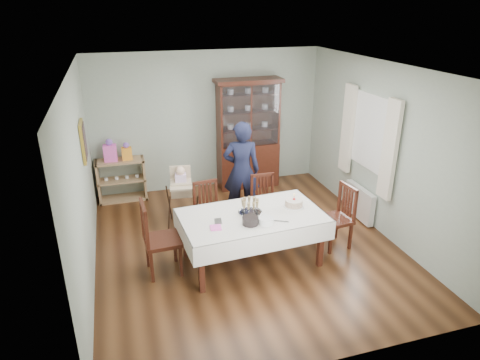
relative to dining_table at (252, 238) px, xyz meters
name	(u,v)px	position (x,y,z in m)	size (l,w,h in m)	color
floor	(246,245)	(0.05, 0.46, -0.38)	(5.00, 5.00, 0.00)	#593319
room_shell	(236,130)	(0.05, 0.99, 1.32)	(5.00, 5.00, 5.00)	#9EAA99
dining_table	(252,238)	(0.00, 0.00, 0.00)	(2.07, 1.27, 0.76)	#401910
china_cabinet	(248,133)	(0.80, 2.71, 0.74)	(1.30, 0.48, 2.18)	#401910
sideboard	(122,180)	(-1.70, 2.74, 0.02)	(0.90, 0.38, 0.80)	tan
picture_frame	(83,141)	(-2.17, 1.26, 1.27)	(0.04, 0.48, 0.58)	gold
window	(371,132)	(2.27, 0.76, 1.17)	(0.04, 1.02, 1.22)	white
curtain_left	(390,150)	(2.21, 0.14, 1.07)	(0.07, 0.30, 1.55)	silver
curtain_right	(348,129)	(2.21, 1.38, 1.07)	(0.07, 0.30, 1.55)	silver
radiator	(359,202)	(2.21, 0.76, -0.08)	(0.10, 0.80, 0.55)	white
chair_far_left	(210,223)	(-0.44, 0.80, -0.11)	(0.47, 0.47, 0.94)	#401910
chair_far_right	(265,214)	(0.51, 0.86, -0.11)	(0.42, 0.42, 0.92)	#401910
chair_end_left	(162,252)	(-1.27, 0.11, -0.07)	(0.50, 0.50, 1.07)	#401910
chair_end_right	(335,229)	(1.36, 0.05, -0.09)	(0.49, 0.49, 0.98)	#401910
woman	(242,171)	(0.28, 1.42, 0.48)	(0.63, 0.41, 1.72)	black
high_chair	(182,202)	(-0.76, 1.43, 0.02)	(0.52, 0.52, 1.04)	black
champagne_tray	(250,209)	(-0.01, 0.06, 0.44)	(0.34, 0.34, 0.21)	silver
birthday_cake	(294,203)	(0.66, 0.07, 0.43)	(0.30, 0.30, 0.20)	white
plate_stack_dark	(250,221)	(-0.11, -0.25, 0.43)	(0.22, 0.22, 0.10)	black
plate_stack_white	(266,221)	(0.10, -0.31, 0.42)	(0.20, 0.20, 0.09)	white
napkin_stack	(216,228)	(-0.58, -0.23, 0.39)	(0.14, 0.14, 0.02)	#FE5DCD
cutlery	(215,222)	(-0.54, -0.06, 0.38)	(0.12, 0.18, 0.01)	silver
cake_knife	(277,221)	(0.27, -0.28, 0.38)	(0.30, 0.03, 0.01)	silver
gift_bag_pink	(110,151)	(-1.84, 2.72, 0.60)	(0.24, 0.16, 0.43)	#FE5DCD
gift_bag_orange	(127,152)	(-1.55, 2.72, 0.56)	(0.18, 0.13, 0.33)	orange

